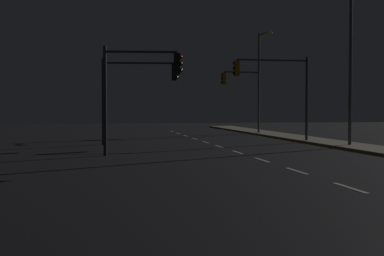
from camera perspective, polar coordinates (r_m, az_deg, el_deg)
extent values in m
plane|color=black|center=(23.26, 6.85, -3.19)|extent=(112.00, 112.00, 0.00)
cube|color=silver|center=(15.35, 15.93, -5.94)|extent=(0.14, 2.00, 0.01)
cube|color=silver|center=(19.01, 10.71, -4.37)|extent=(0.14, 2.00, 0.01)
cube|color=silver|center=(22.78, 7.21, -3.29)|extent=(0.14, 2.00, 0.01)
cube|color=silver|center=(26.62, 4.71, -2.51)|extent=(0.14, 2.00, 0.01)
cube|color=silver|center=(30.50, 2.85, -1.92)|extent=(0.14, 2.00, 0.01)
cube|color=silver|center=(34.41, 1.41, -1.47)|extent=(0.14, 2.00, 0.01)
cube|color=silver|center=(38.34, 0.27, -1.11)|extent=(0.14, 2.00, 0.01)
cube|color=silver|center=(42.28, -0.66, -0.81)|extent=(0.14, 2.00, 0.01)
cube|color=silver|center=(46.23, -1.44, -0.57)|extent=(0.14, 2.00, 0.01)
cube|color=silver|center=(50.19, -2.09, -0.36)|extent=(0.14, 2.00, 0.01)
cube|color=gold|center=(29.82, 14.20, -2.07)|extent=(0.14, 53.00, 0.01)
cylinder|color=#38383D|center=(35.02, 11.72, 2.99)|extent=(0.16, 0.16, 5.15)
cylinder|color=#38383D|center=(34.31, 8.26, 6.92)|extent=(4.50, 0.25, 0.11)
cube|color=olive|center=(33.59, 4.61, 6.14)|extent=(0.29, 0.35, 0.95)
sphere|color=red|center=(33.57, 4.36, 6.66)|extent=(0.20, 0.20, 0.20)
sphere|color=black|center=(33.54, 4.36, 6.14)|extent=(0.20, 0.20, 0.20)
sphere|color=black|center=(33.52, 4.36, 5.63)|extent=(0.20, 0.20, 0.20)
cylinder|color=#38383D|center=(24.93, -8.94, 2.76)|extent=(0.16, 0.16, 4.88)
cylinder|color=#38383D|center=(24.95, -5.28, 7.81)|extent=(3.19, 0.45, 0.11)
cube|color=black|center=(24.91, -1.57, 6.62)|extent=(0.31, 0.37, 0.95)
sphere|color=red|center=(24.94, -1.21, 7.30)|extent=(0.20, 0.20, 0.20)
sphere|color=black|center=(24.91, -1.21, 6.62)|extent=(0.20, 0.20, 0.20)
sphere|color=black|center=(24.89, -1.21, 5.93)|extent=(0.20, 0.20, 0.20)
cylinder|color=#4C4C51|center=(45.16, 6.88, 2.77)|extent=(0.16, 0.16, 5.11)
cylinder|color=#2D3033|center=(44.68, 5.11, 5.75)|extent=(2.99, 0.45, 0.11)
cube|color=olive|center=(44.13, 3.29, 5.12)|extent=(0.32, 0.37, 0.95)
sphere|color=red|center=(44.09, 3.10, 5.51)|extent=(0.20, 0.20, 0.20)
sphere|color=black|center=(44.08, 3.10, 5.12)|extent=(0.20, 0.20, 0.20)
sphere|color=black|center=(44.06, 3.10, 4.73)|extent=(0.20, 0.20, 0.20)
cylinder|color=#2D3033|center=(32.35, -9.12, 2.68)|extent=(0.16, 0.16, 4.98)
cylinder|color=#2D3033|center=(32.31, -5.51, 6.67)|extent=(4.08, 0.56, 0.11)
cube|color=black|center=(32.26, -1.85, 5.75)|extent=(0.32, 0.37, 0.95)
sphere|color=red|center=(32.29, -1.57, 6.28)|extent=(0.20, 0.20, 0.20)
sphere|color=black|center=(32.27, -1.57, 5.75)|extent=(0.20, 0.20, 0.20)
sphere|color=black|center=(32.25, -1.57, 5.22)|extent=(0.20, 0.20, 0.20)
cylinder|color=#4C4C51|center=(31.25, 15.98, 5.82)|extent=(0.18, 0.18, 8.15)
cylinder|color=#4C4C51|center=(47.36, 6.89, 4.67)|extent=(0.18, 0.18, 8.31)
cylinder|color=#4C4C51|center=(46.76, 7.43, 9.63)|extent=(0.35, 2.08, 0.10)
ellipsoid|color=#F9D172|center=(45.80, 7.96, 9.66)|extent=(0.56, 0.36, 0.24)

